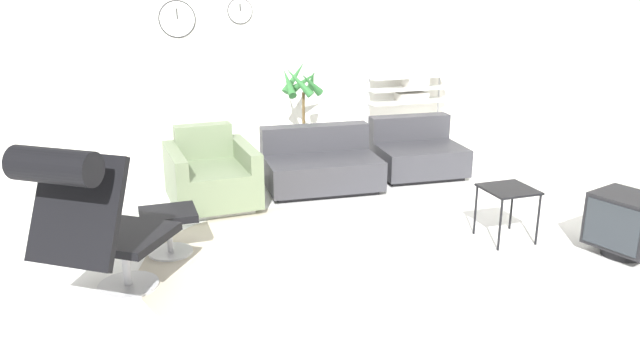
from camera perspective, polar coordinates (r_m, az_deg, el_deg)
name	(u,v)px	position (r m, az deg, el deg)	size (l,w,h in m)	color
ground_plane	(282,245)	(5.32, -3.52, -6.17)	(12.00, 12.00, 0.00)	white
wall_back	(213,43)	(7.97, -9.79, 12.05)	(12.00, 0.09, 2.80)	silver
wall_right	(626,63)	(6.65, 26.22, 9.45)	(0.06, 12.00, 2.80)	silver
round_rug	(300,261)	(5.02, -1.80, -7.62)	(2.52, 2.52, 0.01)	#BCB29E
lounge_chair	(88,209)	(4.32, -20.43, -2.70)	(1.06, 1.15, 1.20)	#BCBCC1
ottoman	(169,223)	(5.21, -13.68, -4.00)	(0.44, 0.38, 0.37)	#BCBCC1
armchair_red	(211,178)	(6.25, -9.92, 0.04)	(0.85, 0.94, 0.75)	silver
couch_low	(320,167)	(6.68, 0.04, 1.06)	(1.24, 0.88, 0.64)	black
couch_second	(417,154)	(7.26, 8.82, 2.18)	(1.01, 0.87, 0.64)	black
side_table	(508,194)	(5.52, 16.82, -1.42)	(0.41, 0.41, 0.47)	black
crt_television	(626,223)	(5.59, 26.17, -3.75)	(0.56, 0.61, 0.51)	black
potted_plant	(302,118)	(7.69, -1.63, 5.54)	(0.52, 0.55, 1.22)	#333338
shelf_unit	(413,85)	(8.64, 8.53, 8.41)	(1.13, 0.28, 1.72)	#BCBCC1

